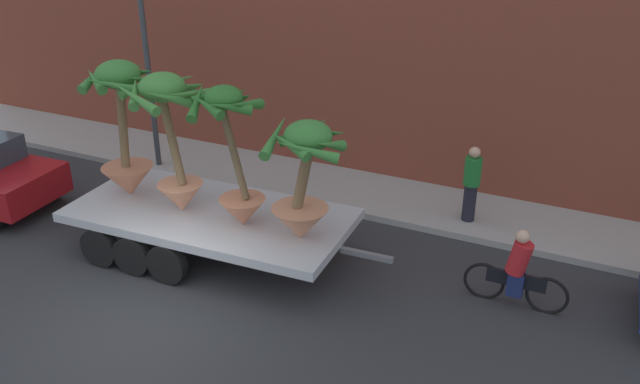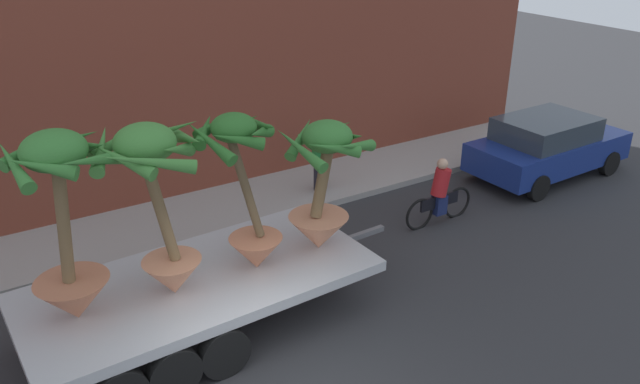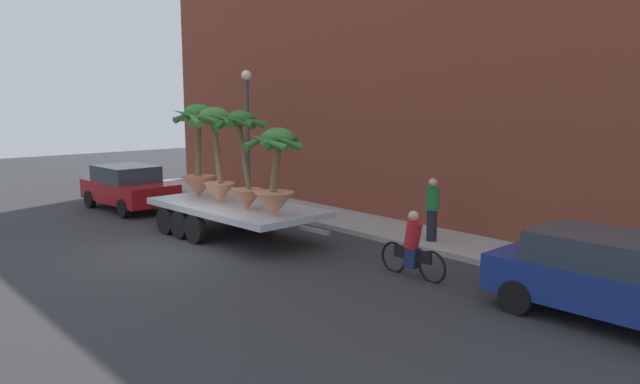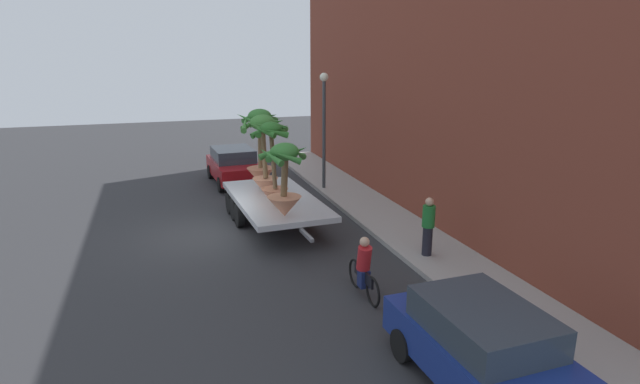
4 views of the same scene
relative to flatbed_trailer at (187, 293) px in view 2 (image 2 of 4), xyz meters
The scene contains 10 objects.
sidewalk 3.91m from the flatbed_trailer, 82.89° to the left, with size 24.00×2.20×0.15m, color #A39E99.
building_facade 6.56m from the flatbed_trailer, 85.07° to the left, with size 24.00×1.20×8.56m, color brown.
flatbed_trailer is the anchor object (origin of this frame).
potted_palm_rear 2.76m from the flatbed_trailer, ahead, with size 1.52×1.53×2.27m.
potted_palm_middle 1.88m from the flatbed_trailer, 11.40° to the right, with size 1.41×1.31×2.68m.
potted_palm_front 2.27m from the flatbed_trailer, behind, with size 1.58×1.65×2.83m.
potted_palm_extra 1.85m from the flatbed_trailer, 150.53° to the right, with size 1.75×1.76×2.75m.
cyclist 6.14m from the flatbed_trailer, ahead, with size 1.84×0.34×1.54m.
parked_car 10.25m from the flatbed_trailer, ahead, with size 4.30×2.05×1.58m.
pedestrian_near_gate 5.75m from the flatbed_trailer, 36.55° to the left, with size 0.36×0.36×1.71m.
Camera 2 is at (-3.16, -6.01, 6.44)m, focal length 35.45 mm.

